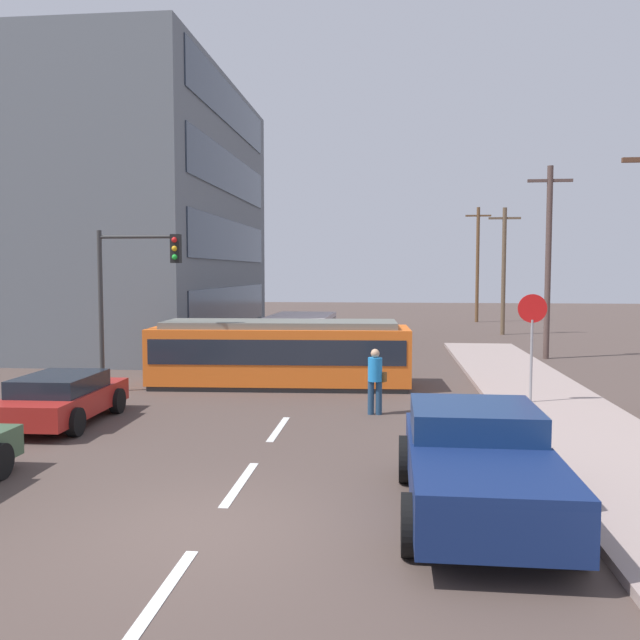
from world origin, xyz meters
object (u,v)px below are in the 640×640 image
Objects in this scene: pedestrian_crossing at (375,378)px; utility_pole_mid at (548,259)px; parked_sedan_mid at (62,398)px; stop_sign at (532,325)px; pickup_truck_parked at (478,462)px; streetcar_tram at (280,352)px; utility_pole_far at (504,268)px; city_bus at (300,334)px; utility_pole_distant at (478,262)px; traffic_light_mast at (133,279)px.

utility_pole_mid is at bearing 59.67° from pedestrian_crossing.
parked_sedan_mid is at bearing -166.26° from pedestrian_crossing.
pedestrian_crossing is 0.58× the size of stop_sign.
pedestrian_crossing is 7.09m from pickup_truck_parked.
utility_pole_mid reaches higher than pedestrian_crossing.
streetcar_tram is 4.89× the size of pedestrian_crossing.
pickup_truck_parked is 0.69× the size of utility_pole_far.
pedestrian_crossing is (3.36, -10.78, -0.09)m from city_bus.
utility_pole_distant is at bearing 65.01° from city_bus.
city_bus is 9.55m from traffic_light_mast.
traffic_light_mast is at bearing 161.87° from pedestrian_crossing.
traffic_light_mast reaches higher than stop_sign.
parked_sedan_mid is 0.50× the size of utility_pole_distant.
pedestrian_crossing is 7.60m from parked_sedan_mid.
stop_sign is 10.88m from utility_pole_mid.
pickup_truck_parked is 1.23× the size of parked_sedan_mid.
city_bus reaches higher than pickup_truck_parked.
city_bus is 1.35× the size of parked_sedan_mid.
utility_pole_mid reaches higher than stop_sign.
stop_sign is at bearing 73.42° from pickup_truck_parked.
utility_pole_distant is (9.69, 28.25, 3.21)m from streetcar_tram.
utility_pole_far is 9.77m from utility_pole_distant.
pickup_truck_parked is at bearing -105.61° from utility_pole_mid.
city_bus is 15.75m from utility_pole_far.
utility_pole_far is (5.19, 29.34, 3.00)m from pickup_truck_parked.
city_bus is at bearing 128.44° from stop_sign.
streetcar_tram reaches higher than city_bus.
city_bus is 13.21m from parked_sedan_mid.
utility_pole_distant is (6.62, 32.20, 3.34)m from pedestrian_crossing.
city_bus is 11.29m from pedestrian_crossing.
city_bus is 1.10× the size of pickup_truck_parked.
utility_pole_distant is at bearing 65.10° from traffic_light_mast.
pickup_truck_parked is at bearing -97.24° from utility_pole_distant.
pedestrian_crossing is at bearing -120.33° from utility_pole_mid.
utility_pole_far is (-0.01, 10.74, -0.34)m from utility_pole_mid.
city_bus is 18.37m from pickup_truck_parked.
pedestrian_crossing is at bearing -72.66° from city_bus.
stop_sign is 21.32m from utility_pole_far.
pickup_truck_parked is (4.72, -10.85, -0.27)m from streetcar_tram.
utility_pole_far reaches higher than streetcar_tram.
utility_pole_mid reaches higher than parked_sedan_mid.
utility_pole_mid is (10.21, 0.93, 3.11)m from city_bus.
traffic_light_mast is at bearing 174.93° from stop_sign.
streetcar_tram is 7.20m from parked_sedan_mid.
utility_pole_mid is 20.49m from utility_pole_distant.
utility_pole_distant is at bearing 90.64° from utility_pole_mid.
utility_pole_distant reaches higher than stop_sign.
pedestrian_crossing is 4.51m from stop_sign.
utility_pole_distant reaches higher than pickup_truck_parked.
utility_pole_far is at bearing 59.61° from parked_sedan_mid.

